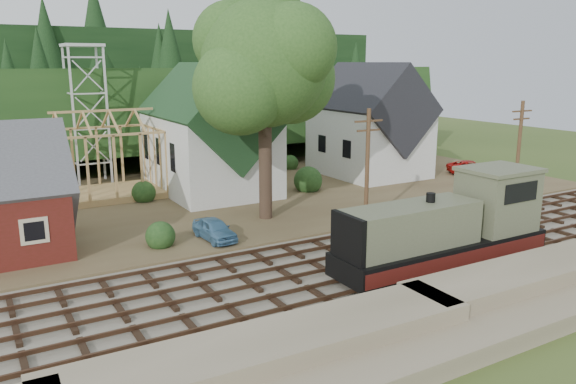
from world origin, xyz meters
TOP-DOWN VIEW (x-y plane):
  - ground at (0.00, 0.00)m, footprint 140.00×140.00m
  - embankment at (0.00, -8.50)m, footprint 64.00×5.00m
  - railroad_bed at (0.00, 0.00)m, footprint 64.00×11.00m
  - village_flat at (0.00, 18.00)m, footprint 64.00×26.00m
  - hillside at (0.00, 42.00)m, footprint 70.00×28.96m
  - ridge at (0.00, 58.00)m, footprint 80.00×20.00m
  - church at (2.00, 19.68)m, footprint 8.40×15.17m
  - farmhouse at (18.00, 19.00)m, footprint 8.40×10.80m
  - timber_frame at (-6.00, 22.00)m, footprint 8.20×6.20m
  - lattice_tower at (-6.00, 28.00)m, footprint 3.20×3.20m
  - big_tree at (2.17, 10.08)m, footprint 10.90×8.40m
  - telegraph_pole_near at (7.00, 5.20)m, footprint 2.20×0.28m
  - telegraph_pole_far at (22.00, 5.20)m, footprint 2.20×0.28m
  - locomotive at (6.21, -3.00)m, footprint 12.70×3.17m
  - car_blue at (-3.04, 7.19)m, footprint 1.78×3.94m
  - car_red at (26.77, 13.96)m, footprint 5.05×4.02m

SIDE VIEW (x-z plane):
  - ground at x=0.00m, z-range 0.00..0.00m
  - embankment at x=0.00m, z-range -0.80..0.80m
  - hillside at x=0.00m, z-range -6.37..6.37m
  - ridge at x=0.00m, z-range -6.00..6.00m
  - railroad_bed at x=0.00m, z-range 0.00..0.16m
  - village_flat at x=0.00m, z-range 0.00..0.30m
  - car_red at x=26.77m, z-range 0.30..1.58m
  - car_blue at x=-3.04m, z-range 0.30..1.61m
  - locomotive at x=6.21m, z-range -0.31..4.75m
  - timber_frame at x=-6.00m, z-range -0.23..6.76m
  - telegraph_pole_near at x=7.00m, z-range 0.25..8.25m
  - telegraph_pole_far at x=22.00m, z-range 0.25..8.25m
  - farmhouse at x=18.00m, z-range -0.43..10.17m
  - church at x=2.00m, z-range -1.32..11.68m
  - lattice_tower at x=-6.00m, z-range 3.97..16.10m
  - big_tree at x=2.17m, z-range 2.87..17.57m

